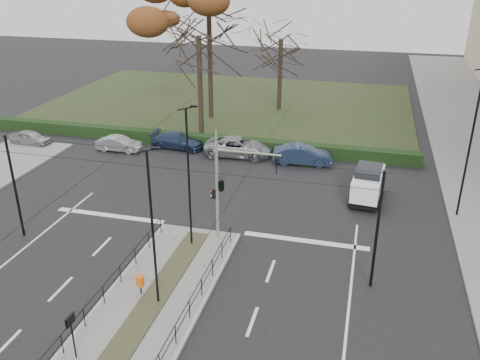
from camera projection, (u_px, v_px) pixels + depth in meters
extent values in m
plane|color=black|center=(169.00, 280.00, 24.89)|extent=(140.00, 140.00, 0.00)
cube|color=slate|center=(147.00, 310.00, 22.65)|extent=(4.40, 15.00, 0.14)
cube|color=black|center=(228.00, 103.00, 54.58)|extent=(38.00, 26.00, 0.10)
cube|color=black|center=(185.00, 139.00, 42.54)|extent=(38.00, 1.00, 1.00)
cylinder|color=black|center=(161.00, 226.00, 28.66)|extent=(0.04, 0.04, 0.90)
cylinder|color=black|center=(231.00, 235.00, 27.72)|extent=(0.04, 0.04, 0.90)
cylinder|color=black|center=(102.00, 286.00, 22.64)|extent=(0.04, 13.20, 0.04)
cylinder|color=black|center=(189.00, 301.00, 21.69)|extent=(0.04, 13.20, 0.04)
cylinder|color=black|center=(15.00, 187.00, 27.66)|extent=(0.14, 0.14, 6.00)
cylinder|color=black|center=(377.00, 231.00, 23.23)|extent=(0.14, 0.14, 6.00)
cylinder|color=black|center=(170.00, 169.00, 23.55)|extent=(20.00, 0.02, 0.02)
cylinder|color=black|center=(185.00, 154.00, 25.32)|extent=(20.00, 0.02, 0.02)
cylinder|color=black|center=(68.00, 191.00, 21.79)|extent=(0.02, 34.00, 0.02)
cylinder|color=black|center=(224.00, 210.00, 20.17)|extent=(0.02, 34.00, 0.02)
cylinder|color=gray|center=(217.00, 191.00, 27.42)|extent=(0.17, 0.17, 5.58)
cylinder|color=gray|center=(248.00, 153.00, 26.07)|extent=(3.44, 0.11, 0.11)
imported|color=black|center=(277.00, 165.00, 25.94)|extent=(0.22, 0.24, 0.97)
imported|color=black|center=(221.00, 184.00, 27.19)|extent=(1.29, 2.13, 0.86)
cube|color=black|center=(214.00, 194.00, 27.55)|extent=(0.24, 0.17, 0.54)
sphere|color=#FF0C0C|center=(212.00, 191.00, 27.51)|extent=(0.12, 0.12, 0.12)
sphere|color=#0CE533|center=(212.00, 196.00, 27.63)|extent=(0.12, 0.12, 0.12)
cylinder|color=black|center=(141.00, 289.00, 23.57)|extent=(0.07, 0.07, 0.46)
cylinder|color=#DA560C|center=(140.00, 281.00, 23.39)|extent=(0.37, 0.37, 0.51)
cylinder|color=black|center=(73.00, 338.00, 19.49)|extent=(0.07, 0.07, 1.91)
cube|color=black|center=(70.00, 320.00, 19.15)|extent=(0.10, 0.53, 0.40)
cube|color=silver|center=(69.00, 320.00, 19.16)|extent=(0.02, 0.46, 0.33)
cylinder|color=black|center=(153.00, 231.00, 21.65)|extent=(0.11, 0.11, 7.31)
cube|color=black|center=(156.00, 148.00, 20.02)|extent=(0.32, 0.13, 0.09)
cylinder|color=black|center=(189.00, 180.00, 26.26)|extent=(0.11, 0.11, 7.60)
cube|color=black|center=(194.00, 106.00, 24.57)|extent=(0.33, 0.13, 0.09)
cylinder|color=black|center=(470.00, 146.00, 29.09)|extent=(0.13, 0.13, 8.88)
imported|color=#93959A|center=(30.00, 138.00, 42.50)|extent=(3.63, 1.60, 1.22)
imported|color=#93959A|center=(119.00, 144.00, 41.16)|extent=(3.69, 1.35, 1.21)
imported|color=#22314F|center=(178.00, 141.00, 41.74)|extent=(4.62, 2.27, 1.29)
imported|color=#93959A|center=(238.00, 147.00, 40.10)|extent=(5.48, 2.81, 1.48)
cube|color=white|center=(368.00, 183.00, 32.68)|extent=(2.06, 4.18, 1.31)
cube|color=black|center=(369.00, 172.00, 32.36)|extent=(1.76, 2.35, 0.61)
cube|color=black|center=(366.00, 195.00, 33.02)|extent=(2.10, 4.26, 0.18)
cylinder|color=black|center=(378.00, 205.00, 31.60)|extent=(0.28, 0.68, 0.66)
cylinder|color=black|center=(350.00, 201.00, 32.13)|extent=(0.28, 0.68, 0.66)
cylinder|color=black|center=(382.00, 188.00, 33.89)|extent=(0.28, 0.68, 0.66)
cylinder|color=black|center=(356.00, 185.00, 34.42)|extent=(0.28, 0.68, 0.66)
cylinder|color=black|center=(210.00, 61.00, 47.62)|extent=(0.44, 0.44, 10.82)
ellipsoid|color=#5A3014|center=(209.00, 0.00, 45.43)|extent=(11.44, 11.44, 6.80)
cylinder|color=black|center=(280.00, 75.00, 51.09)|extent=(0.44, 0.44, 7.01)
cylinder|color=black|center=(200.00, 86.00, 43.76)|extent=(0.44, 0.44, 8.40)
imported|color=#22314F|center=(303.00, 155.00, 38.51)|extent=(4.58, 1.92, 1.47)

